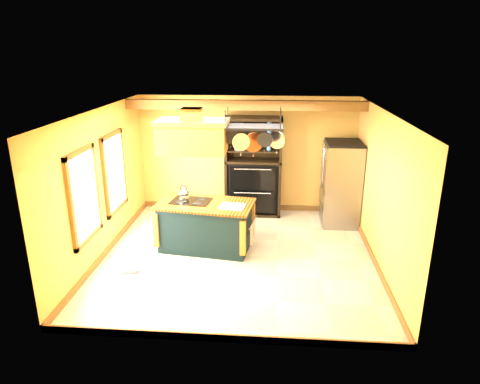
# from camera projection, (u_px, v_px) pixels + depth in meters

# --- Properties ---
(floor) EXTENTS (5.00, 5.00, 0.00)m
(floor) POSITION_uv_depth(u_px,v_px,m) (238.00, 256.00, 8.03)
(floor) COLOR beige
(floor) RESTS_ON ground
(ceiling) EXTENTS (5.00, 5.00, 0.00)m
(ceiling) POSITION_uv_depth(u_px,v_px,m) (238.00, 111.00, 7.17)
(ceiling) COLOR white
(ceiling) RESTS_ON wall_back
(wall_back) EXTENTS (5.00, 0.02, 2.70)m
(wall_back) POSITION_uv_depth(u_px,v_px,m) (247.00, 155.00, 9.96)
(wall_back) COLOR gold
(wall_back) RESTS_ON floor
(wall_front) EXTENTS (5.00, 0.02, 2.70)m
(wall_front) POSITION_uv_depth(u_px,v_px,m) (221.00, 250.00, 5.24)
(wall_front) COLOR gold
(wall_front) RESTS_ON floor
(wall_left) EXTENTS (0.02, 5.00, 2.70)m
(wall_left) POSITION_uv_depth(u_px,v_px,m) (101.00, 184.00, 7.78)
(wall_left) COLOR gold
(wall_left) RESTS_ON floor
(wall_right) EXTENTS (0.02, 5.00, 2.70)m
(wall_right) POSITION_uv_depth(u_px,v_px,m) (381.00, 191.00, 7.41)
(wall_right) COLOR gold
(wall_right) RESTS_ON floor
(ceiling_beam) EXTENTS (5.00, 0.15, 0.20)m
(ceiling_beam) POSITION_uv_depth(u_px,v_px,m) (245.00, 105.00, 8.81)
(ceiling_beam) COLOR olive
(ceiling_beam) RESTS_ON ceiling
(window_near) EXTENTS (0.06, 1.06, 1.56)m
(window_near) POSITION_uv_depth(u_px,v_px,m) (84.00, 196.00, 7.01)
(window_near) COLOR olive
(window_near) RESTS_ON wall_left
(window_far) EXTENTS (0.06, 1.06, 1.56)m
(window_far) POSITION_uv_depth(u_px,v_px,m) (115.00, 173.00, 8.33)
(window_far) COLOR olive
(window_far) RESTS_ON wall_left
(kitchen_island) EXTENTS (1.92, 1.23, 1.11)m
(kitchen_island) POSITION_uv_depth(u_px,v_px,m) (206.00, 225.00, 8.23)
(kitchen_island) COLOR black
(kitchen_island) RESTS_ON floor
(range_hood) EXTENTS (1.30, 0.73, 0.80)m
(range_hood) POSITION_uv_depth(u_px,v_px,m) (192.00, 135.00, 7.68)
(range_hood) COLOR #B2722C
(range_hood) RESTS_ON ceiling
(pot_rack) EXTENTS (1.14, 0.53, 0.80)m
(pot_rack) POSITION_uv_depth(u_px,v_px,m) (254.00, 133.00, 7.59)
(pot_rack) COLOR black
(pot_rack) RESTS_ON ceiling
(refrigerator) EXTENTS (0.78, 0.92, 1.79)m
(refrigerator) POSITION_uv_depth(u_px,v_px,m) (341.00, 185.00, 9.30)
(refrigerator) COLOR gray
(refrigerator) RESTS_ON floor
(hutch) EXTENTS (1.28, 0.58, 2.27)m
(hutch) POSITION_uv_depth(u_px,v_px,m) (253.00, 177.00, 9.86)
(hutch) COLOR black
(hutch) RESTS_ON floor
(floor_register) EXTENTS (0.29, 0.15, 0.01)m
(floor_register) POSITION_uv_depth(u_px,v_px,m) (132.00, 272.00, 7.43)
(floor_register) COLOR black
(floor_register) RESTS_ON floor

